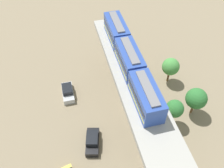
{
  "coord_description": "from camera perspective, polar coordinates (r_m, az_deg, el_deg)",
  "views": [
    {
      "loc": [
        -8.47,
        -21.93,
        31.64
      ],
      "look_at": [
        -2.5,
        1.67,
        4.55
      ],
      "focal_mm": 38.39,
      "sensor_mm": 36.0,
      "label": 1
    }
  ],
  "objects": [
    {
      "name": "viaduct",
      "position": [
        34.98,
        4.65,
        0.08
      ],
      "size": [
        5.2,
        28.85,
        7.59
      ],
      "color": "#A8A59E",
      "rests_on": "ground"
    },
    {
      "name": "train",
      "position": [
        33.71,
        4.15,
        5.97
      ],
      "size": [
        2.64,
        20.5,
        3.24
      ],
      "color": "#2D4CA5",
      "rests_on": "viaduct"
    },
    {
      "name": "tree_mid_lot",
      "position": [
        38.1,
        19.44,
        -3.31
      ],
      "size": [
        3.24,
        3.24,
        5.14
      ],
      "color": "brown",
      "rests_on": "ground"
    },
    {
      "name": "tree_far_corner",
      "position": [
        41.81,
        13.8,
        4.02
      ],
      "size": [
        2.97,
        2.97,
        4.99
      ],
      "color": "brown",
      "rests_on": "ground"
    },
    {
      "name": "parked_car_silver",
      "position": [
        41.05,
        -10.48,
        -1.86
      ],
      "size": [
        1.83,
        4.21,
        1.76
      ],
      "rotation": [
        0.0,
        0.0,
        -0.01
      ],
      "color": "#B2B5BA",
      "rests_on": "ground"
    },
    {
      "name": "parked_car_black",
      "position": [
        35.27,
        -4.67,
        -13.4
      ],
      "size": [
        2.78,
        4.51,
        1.76
      ],
      "rotation": [
        0.0,
        0.0,
        -0.25
      ],
      "color": "black",
      "rests_on": "ground"
    },
    {
      "name": "ground_plane",
      "position": [
        39.42,
        4.14,
        -5.52
      ],
      "size": [
        120.0,
        120.0,
        0.0
      ],
      "primitive_type": "plane",
      "color": "#84755B"
    },
    {
      "name": "tree_near_viaduct",
      "position": [
        35.82,
        14.7,
        -5.74
      ],
      "size": [
        2.65,
        2.65,
        4.98
      ],
      "color": "brown",
      "rests_on": "ground"
    }
  ]
}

